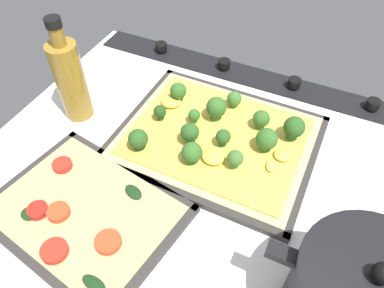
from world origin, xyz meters
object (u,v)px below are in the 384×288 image
(baking_tray_front, at_px, (216,141))
(baking_tray_back, at_px, (85,213))
(broccoli_pizza, at_px, (217,134))
(veggie_pizza_back, at_px, (83,212))
(oil_bottle, at_px, (70,79))

(baking_tray_front, height_order, baking_tray_back, same)
(baking_tray_front, bearing_deg, broccoli_pizza, -141.31)
(baking_tray_back, xyz_separation_m, veggie_pizza_back, (0.00, 0.00, 0.01))
(baking_tray_front, distance_m, baking_tray_back, 0.27)
(baking_tray_front, xyz_separation_m, baking_tray_back, (0.13, 0.24, 0.00))
(broccoli_pizza, relative_size, oil_bottle, 1.62)
(baking_tray_back, distance_m, veggie_pizza_back, 0.01)
(baking_tray_front, bearing_deg, baking_tray_back, 61.19)
(baking_tray_front, height_order, oil_bottle, oil_bottle)
(baking_tray_front, distance_m, broccoli_pizza, 0.02)
(oil_bottle, bearing_deg, baking_tray_front, -171.26)
(broccoli_pizza, distance_m, veggie_pizza_back, 0.28)
(veggie_pizza_back, height_order, oil_bottle, oil_bottle)
(baking_tray_back, bearing_deg, oil_bottle, -51.44)
(baking_tray_front, xyz_separation_m, oil_bottle, (0.29, 0.04, 0.08))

